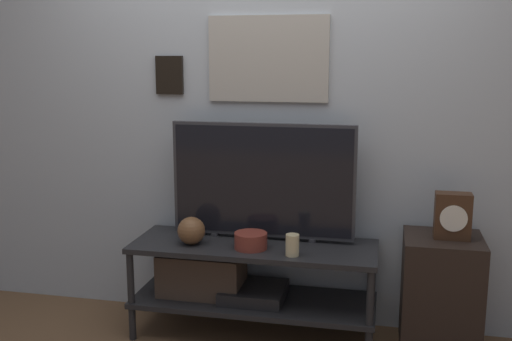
# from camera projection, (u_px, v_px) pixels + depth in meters

# --- Properties ---
(wall_back) EXTENTS (6.40, 0.08, 2.70)m
(wall_back) POSITION_uv_depth(u_px,v_px,m) (264.00, 98.00, 3.53)
(wall_back) COLOR #B2BCC6
(wall_back) RESTS_ON ground_plane
(media_console) EXTENTS (1.39, 0.49, 0.55)m
(media_console) POSITION_uv_depth(u_px,v_px,m) (234.00, 276.00, 3.46)
(media_console) COLOR #232326
(media_console) RESTS_ON ground_plane
(television) EXTENTS (1.06, 0.05, 0.68)m
(television) POSITION_uv_depth(u_px,v_px,m) (263.00, 181.00, 3.43)
(television) COLOR #333338
(television) RESTS_ON media_console
(vase_wide_bowl) EXTENTS (0.18, 0.18, 0.09)m
(vase_wide_bowl) POSITION_uv_depth(u_px,v_px,m) (251.00, 241.00, 3.32)
(vase_wide_bowl) COLOR brown
(vase_wide_bowl) RESTS_ON media_console
(vase_round_glass) EXTENTS (0.16, 0.16, 0.16)m
(vase_round_glass) POSITION_uv_depth(u_px,v_px,m) (191.00, 231.00, 3.39)
(vase_round_glass) COLOR brown
(vase_round_glass) RESTS_ON media_console
(candle_jar) EXTENTS (0.07, 0.07, 0.12)m
(candle_jar) POSITION_uv_depth(u_px,v_px,m) (292.00, 245.00, 3.20)
(candle_jar) COLOR beige
(candle_jar) RESTS_ON media_console
(side_table) EXTENTS (0.41, 0.40, 0.64)m
(side_table) POSITION_uv_depth(u_px,v_px,m) (440.00, 294.00, 3.27)
(side_table) COLOR black
(side_table) RESTS_ON ground_plane
(mantel_clock) EXTENTS (0.19, 0.11, 0.25)m
(mantel_clock) POSITION_uv_depth(u_px,v_px,m) (453.00, 216.00, 3.17)
(mantel_clock) COLOR #422819
(mantel_clock) RESTS_ON side_table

